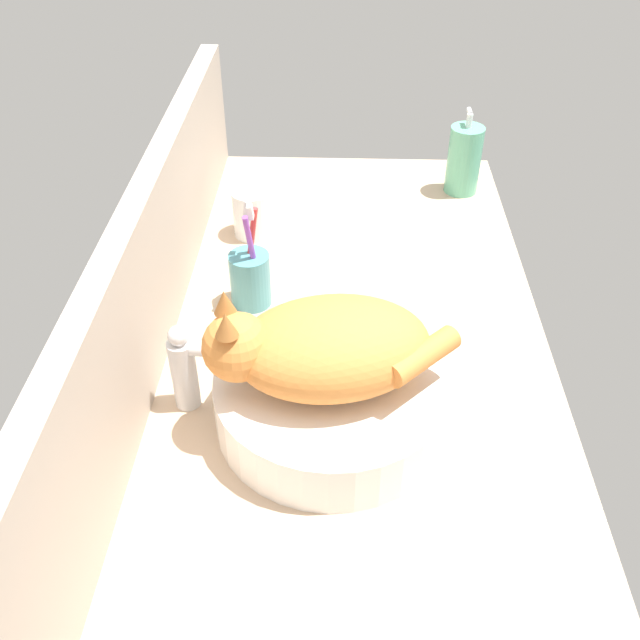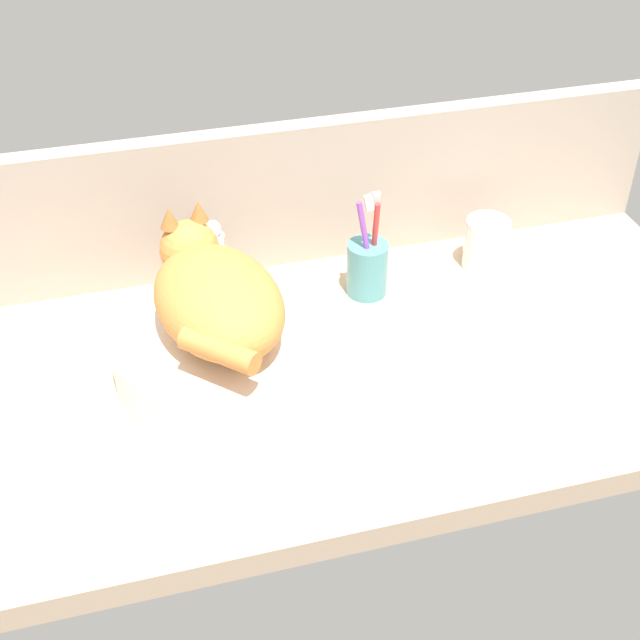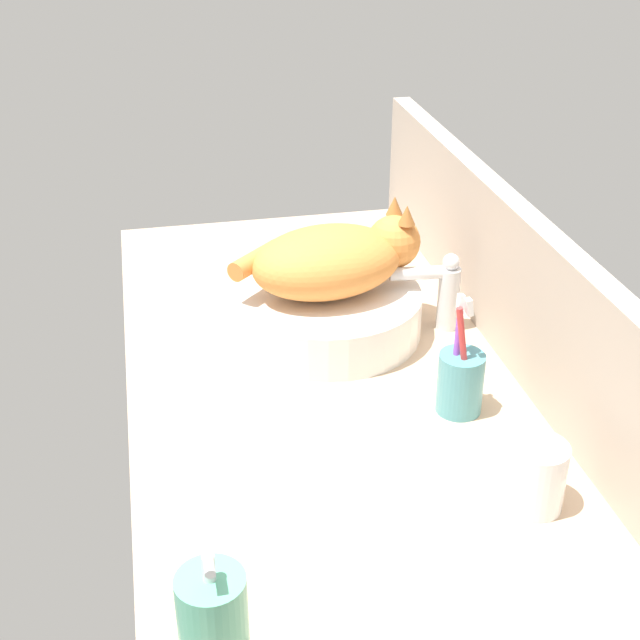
{
  "view_description": "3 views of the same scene",
  "coord_description": "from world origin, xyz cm",
  "px_view_note": "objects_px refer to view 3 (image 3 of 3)",
  "views": [
    {
      "loc": [
        -82.47,
        1.38,
        71.5
      ],
      "look_at": [
        -5.09,
        4.09,
        9.77
      ],
      "focal_mm": 40.0,
      "sensor_mm": 36.0,
      "label": 1
    },
    {
      "loc": [
        -26.87,
        -96.56,
        86.0
      ],
      "look_at": [
        -1.06,
        -1.31,
        9.61
      ],
      "focal_mm": 50.0,
      "sensor_mm": 36.0,
      "label": 2
    },
    {
      "loc": [
        112.0,
        -25.58,
        73.77
      ],
      "look_at": [
        -1.3,
        -1.76,
        9.96
      ],
      "focal_mm": 50.0,
      "sensor_mm": 36.0,
      "label": 3
    }
  ],
  "objects_px": {
    "faucet": "(442,289)",
    "soap_dispenser": "(214,632)",
    "water_glass": "(535,480)",
    "toothbrush_cup": "(460,381)",
    "sink_basin": "(327,312)",
    "cat": "(335,259)"
  },
  "relations": [
    {
      "from": "faucet",
      "to": "soap_dispenser",
      "type": "distance_m",
      "value": 0.78
    },
    {
      "from": "cat",
      "to": "soap_dispenser",
      "type": "distance_m",
      "value": 0.72
    },
    {
      "from": "soap_dispenser",
      "to": "water_glass",
      "type": "bearing_deg",
      "value": 114.09
    },
    {
      "from": "toothbrush_cup",
      "to": "water_glass",
      "type": "height_order",
      "value": "toothbrush_cup"
    },
    {
      "from": "faucet",
      "to": "toothbrush_cup",
      "type": "xyz_separation_m",
      "value": [
        0.24,
        -0.05,
        -0.02
      ]
    },
    {
      "from": "faucet",
      "to": "soap_dispenser",
      "type": "bearing_deg",
      "value": -34.81
    },
    {
      "from": "toothbrush_cup",
      "to": "water_glass",
      "type": "bearing_deg",
      "value": 5.43
    },
    {
      "from": "faucet",
      "to": "soap_dispenser",
      "type": "xyz_separation_m",
      "value": [
        0.64,
        -0.44,
        -0.0
      ]
    },
    {
      "from": "faucet",
      "to": "water_glass",
      "type": "relative_size",
      "value": 1.52
    },
    {
      "from": "sink_basin",
      "to": "cat",
      "type": "xyz_separation_m",
      "value": [
        -0.0,
        0.01,
        0.1
      ]
    },
    {
      "from": "sink_basin",
      "to": "water_glass",
      "type": "distance_m",
      "value": 0.5
    },
    {
      "from": "faucet",
      "to": "water_glass",
      "type": "distance_m",
      "value": 0.46
    },
    {
      "from": "cat",
      "to": "faucet",
      "type": "bearing_deg",
      "value": 81.34
    },
    {
      "from": "sink_basin",
      "to": "soap_dispenser",
      "type": "distance_m",
      "value": 0.71
    },
    {
      "from": "faucet",
      "to": "soap_dispenser",
      "type": "relative_size",
      "value": 0.79
    },
    {
      "from": "sink_basin",
      "to": "cat",
      "type": "height_order",
      "value": "cat"
    },
    {
      "from": "cat",
      "to": "sink_basin",
      "type": "bearing_deg",
      "value": -76.42
    },
    {
      "from": "water_glass",
      "to": "cat",
      "type": "bearing_deg",
      "value": -163.19
    },
    {
      "from": "soap_dispenser",
      "to": "toothbrush_cup",
      "type": "height_order",
      "value": "toothbrush_cup"
    },
    {
      "from": "cat",
      "to": "soap_dispenser",
      "type": "xyz_separation_m",
      "value": [
        0.66,
        -0.27,
        -0.06
      ]
    },
    {
      "from": "soap_dispenser",
      "to": "cat",
      "type": "bearing_deg",
      "value": 158.14
    },
    {
      "from": "cat",
      "to": "water_glass",
      "type": "xyz_separation_m",
      "value": [
        0.48,
        0.15,
        -0.09
      ]
    }
  ]
}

